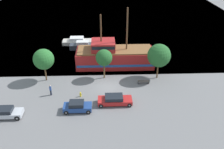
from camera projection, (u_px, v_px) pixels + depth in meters
ground_plane at (108, 87)px, 40.25m from camera, size 160.00×160.00×0.00m
water_surface at (105, 14)px, 78.81m from camera, size 80.00×80.00×0.00m
pirate_ship at (115, 56)px, 46.28m from camera, size 15.48×5.09×10.83m
moored_boat_dockside at (79, 41)px, 56.44m from camera, size 7.53×2.54×1.57m
moored_boat_outer at (85, 46)px, 53.87m from camera, size 6.46×1.93×1.72m
parked_car_curb_front at (5, 113)px, 33.21m from camera, size 4.58×1.87×1.38m
parked_car_curb_mid at (77, 106)px, 34.40m from camera, size 3.89×1.82×1.45m
parked_car_curb_rear at (115, 100)px, 35.87m from camera, size 4.92×2.02×1.36m
fire_hydrant at (80, 94)px, 37.66m from camera, size 0.42×0.25×0.76m
bench_promenade_east at (144, 81)px, 40.92m from camera, size 1.86×0.45×0.85m
pedestrian_walking_near at (51, 90)px, 37.79m from camera, size 0.32×0.32×1.77m
tree_row_east at (44, 59)px, 40.38m from camera, size 3.40×3.40×5.58m
tree_row_mideast at (104, 58)px, 41.16m from camera, size 2.78×2.78×5.17m
tree_row_midwest at (159, 56)px, 40.98m from camera, size 3.87×3.87×6.10m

